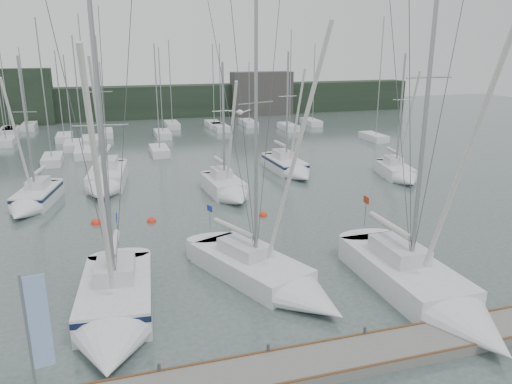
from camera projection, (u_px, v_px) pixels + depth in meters
ground at (282, 301)px, 22.87m from camera, size 160.00×160.00×0.00m
dock at (328, 361)px, 18.23m from camera, size 24.00×2.00×0.40m
far_treeline at (150, 102)px, 79.01m from camera, size 90.00×4.00×5.00m
far_building_left at (8, 97)px, 71.16m from camera, size 12.00×3.00×8.00m
far_building_right at (262, 94)px, 81.91m from camera, size 10.00×3.00×7.00m
mast_forest at (128, 135)px, 61.78m from camera, size 54.66×27.73×14.78m
sailboat_near_left at (114, 314)px, 20.64m from camera, size 3.84×9.34×13.98m
sailboat_near_center at (278, 281)px, 23.72m from camera, size 6.32×9.89×14.94m
sailboat_near_right at (432, 295)px, 22.18m from camera, size 3.21×11.24×16.90m
sailboat_mid_a at (32, 201)px, 35.62m from camera, size 3.76×7.51×11.33m
sailboat_mid_b at (105, 182)px, 40.24m from camera, size 3.89×9.29×12.86m
sailboat_mid_c at (228, 190)px, 38.18m from camera, size 2.92×6.96×10.84m
sailboat_mid_d at (291, 168)px, 45.07m from camera, size 2.81×8.10×11.52m
sailboat_mid_e at (400, 174)px, 43.22m from camera, size 3.37×6.79×11.33m
buoy_a at (152, 222)px, 33.15m from camera, size 0.61×0.61×0.61m
buoy_b at (263, 216)px, 34.29m from camera, size 0.57×0.57×0.57m
buoy_c at (96, 224)px, 32.79m from camera, size 0.66×0.66×0.66m
dock_banner at (36, 330)px, 14.89m from camera, size 0.70×0.17×4.62m
seagull at (240, 112)px, 21.04m from camera, size 1.05×0.51×0.21m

